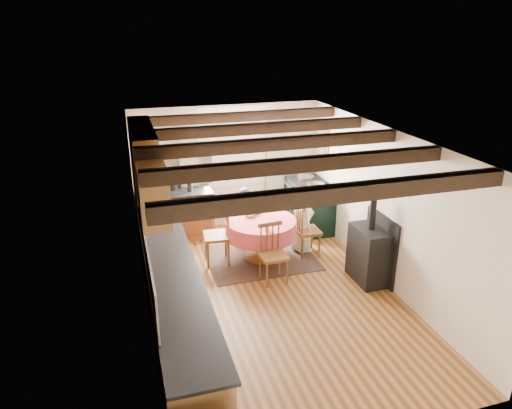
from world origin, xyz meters
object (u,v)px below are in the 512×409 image
object	(u,v)px
chair_right	(308,229)
cast_iron_stove	(370,240)
child_right	(302,219)
aga_range	(309,205)
chair_left	(217,234)
dining_table	(261,239)
child_far	(244,215)
cup	(267,227)
chair_near	(274,254)

from	to	relation	value
chair_right	cast_iron_stove	size ratio (longest dim) A/B	0.70
chair_right	child_right	world-z (taller)	child_right
aga_range	child_right	distance (m)	0.98
chair_left	chair_right	size ratio (longest dim) A/B	1.09
cast_iron_stove	child_right	size ratio (longest dim) A/B	1.15
dining_table	chair_left	xyz separation A→B (m)	(-0.74, 0.09, 0.17)
dining_table	chair_left	world-z (taller)	chair_left
aga_range	child_far	distance (m)	1.41
chair_right	child_right	bearing A→B (deg)	11.78
cup	chair_left	bearing A→B (deg)	145.22
aga_range	child_far	world-z (taller)	child_far
dining_table	cast_iron_stove	xyz separation A→B (m)	(1.39, -1.18, 0.33)
chair_near	child_far	world-z (taller)	child_far
chair_near	aga_range	bearing A→B (deg)	49.45
dining_table	aga_range	distance (m)	1.60
cup	chair_right	bearing A→B (deg)	21.34
dining_table	chair_left	size ratio (longest dim) A/B	1.14
chair_right	cast_iron_stove	distance (m)	1.25
child_far	chair_near	bearing A→B (deg)	99.95
cup	child_far	bearing A→B (deg)	94.04
chair_right	chair_near	bearing A→B (deg)	129.82
chair_right	cast_iron_stove	world-z (taller)	cast_iron_stove
dining_table	child_far	world-z (taller)	child_far
aga_range	cast_iron_stove	xyz separation A→B (m)	(0.11, -2.12, 0.20)
dining_table	aga_range	size ratio (longest dim) A/B	1.12
chair_right	cast_iron_stove	xyz separation A→B (m)	(0.57, -1.10, 0.21)
aga_range	cast_iron_stove	bearing A→B (deg)	-87.03
chair_left	aga_range	distance (m)	2.20
dining_table	chair_near	world-z (taller)	chair_near
chair_left	aga_range	bearing A→B (deg)	118.80
chair_left	dining_table	bearing A→B (deg)	89.06
cast_iron_stove	cup	distance (m)	1.61
aga_range	child_far	size ratio (longest dim) A/B	0.98
chair_near	aga_range	size ratio (longest dim) A/B	0.89
chair_near	chair_left	bearing A→B (deg)	126.08
dining_table	chair_left	bearing A→B (deg)	173.05
chair_left	cast_iron_stove	bearing A→B (deg)	65.36
chair_near	aga_range	xyz separation A→B (m)	(1.32, 1.72, 0.01)
chair_right	cup	xyz separation A→B (m)	(-0.85, -0.33, 0.29)
cast_iron_stove	child_far	bearing A→B (deg)	128.55
child_right	chair_near	bearing A→B (deg)	135.26
chair_near	cast_iron_stove	distance (m)	1.50
chair_near	cup	xyz separation A→B (m)	(0.01, 0.37, 0.30)
chair_left	cup	bearing A→B (deg)	61.24
dining_table	child_right	bearing A→B (deg)	7.51
cast_iron_stove	child_right	distance (m)	1.42
cast_iron_stove	chair_near	bearing A→B (deg)	164.49
cast_iron_stove	dining_table	bearing A→B (deg)	139.86
chair_left	child_right	world-z (taller)	child_right
dining_table	cast_iron_stove	size ratio (longest dim) A/B	0.87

